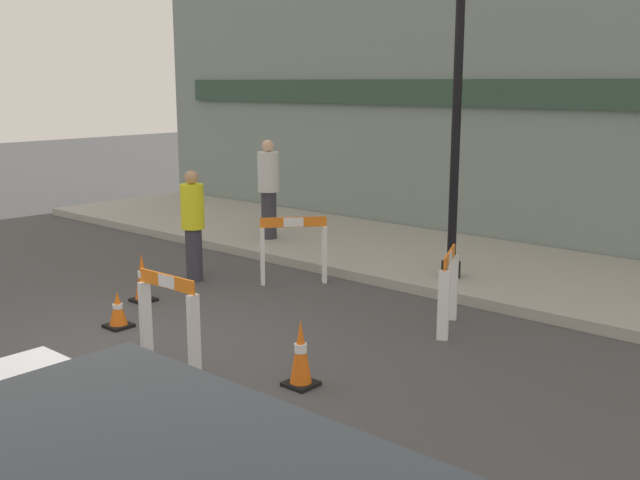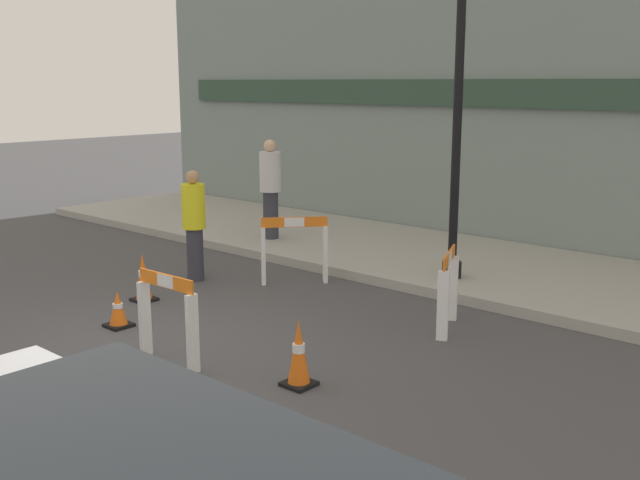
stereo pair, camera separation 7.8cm
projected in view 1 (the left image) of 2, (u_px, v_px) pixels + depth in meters
The scene contains 12 objects.
ground_plane at pixel (102, 364), 8.11m from camera, with size 60.00×60.00×0.00m, color #424244.
sidewalk_slab at pixel (426, 257), 12.75m from camera, with size 18.00×3.67×0.15m.
storefront_facade at pixel (488, 96), 13.60m from camera, with size 18.00×0.22×5.50m.
streetlamp_post at pixel (459, 57), 10.50m from camera, with size 0.44×0.44×4.96m.
barricade_0 at pixel (294, 247), 11.25m from camera, with size 0.75×0.84×1.02m.
barricade_1 at pixel (169, 316), 7.99m from camera, with size 0.86×0.16×1.01m.
barricade_2 at pixel (448, 287), 9.14m from camera, with size 0.47×0.84×1.00m.
traffic_cone_0 at pixel (301, 354), 7.47m from camera, with size 0.30×0.30×0.70m.
traffic_cone_1 at pixel (118, 310), 9.29m from camera, with size 0.30×0.30×0.47m.
traffic_cone_2 at pixel (142, 278), 10.37m from camera, with size 0.30×0.30×0.68m.
person_worker at pixel (193, 222), 11.36m from camera, with size 0.42×0.42×1.70m.
person_pedestrian at pixel (268, 186), 13.73m from camera, with size 0.48×0.48×1.83m.
Camera 1 is at (6.83, -4.19, 3.00)m, focal length 42.00 mm.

